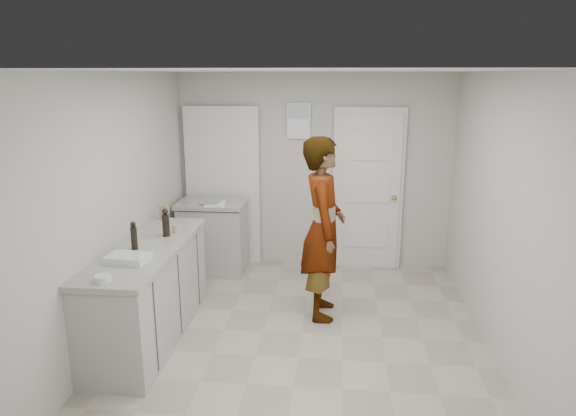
# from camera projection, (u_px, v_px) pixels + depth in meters

# --- Properties ---
(ground) EXTENTS (4.00, 4.00, 0.00)m
(ground) POSITION_uv_depth(u_px,v_px,m) (302.00, 334.00, 5.04)
(ground) COLOR #A29888
(ground) RESTS_ON ground
(room_shell) EXTENTS (4.00, 4.00, 4.00)m
(room_shell) POSITION_uv_depth(u_px,v_px,m) (300.00, 189.00, 6.68)
(room_shell) COLOR beige
(room_shell) RESTS_ON ground
(main_counter) EXTENTS (0.64, 1.96, 0.93)m
(main_counter) POSITION_uv_depth(u_px,v_px,m) (149.00, 296.00, 4.88)
(main_counter) COLOR #B1B1AD
(main_counter) RESTS_ON ground
(side_counter) EXTENTS (0.84, 0.61, 0.93)m
(side_counter) POSITION_uv_depth(u_px,v_px,m) (213.00, 239.00, 6.55)
(side_counter) COLOR #B1B1AD
(side_counter) RESTS_ON ground
(person) EXTENTS (0.50, 0.72, 1.89)m
(person) POSITION_uv_depth(u_px,v_px,m) (323.00, 229.00, 5.23)
(person) COLOR silver
(person) RESTS_ON ground
(cake_mix_box) EXTENTS (0.11, 0.07, 0.16)m
(cake_mix_box) POSITION_uv_depth(u_px,v_px,m) (164.00, 212.00, 5.61)
(cake_mix_box) COLOR #9C7E4E
(cake_mix_box) RESTS_ON main_counter
(spice_jar) EXTENTS (0.05, 0.05, 0.08)m
(spice_jar) POSITION_uv_depth(u_px,v_px,m) (175.00, 229.00, 5.15)
(spice_jar) COLOR tan
(spice_jar) RESTS_ON main_counter
(oil_cruet_a) EXTENTS (0.07, 0.07, 0.28)m
(oil_cruet_a) POSITION_uv_depth(u_px,v_px,m) (166.00, 223.00, 5.02)
(oil_cruet_a) COLOR black
(oil_cruet_a) RESTS_ON main_counter
(oil_cruet_b) EXTENTS (0.06, 0.06, 0.26)m
(oil_cruet_b) POSITION_uv_depth(u_px,v_px,m) (134.00, 236.00, 4.64)
(oil_cruet_b) COLOR black
(oil_cruet_b) RESTS_ON main_counter
(baking_dish) EXTENTS (0.36, 0.27, 0.06)m
(baking_dish) POSITION_uv_depth(u_px,v_px,m) (128.00, 258.00, 4.36)
(baking_dish) COLOR silver
(baking_dish) RESTS_ON main_counter
(egg_bowl) EXTENTS (0.13, 0.13, 0.05)m
(egg_bowl) POSITION_uv_depth(u_px,v_px,m) (103.00, 278.00, 3.94)
(egg_bowl) COLOR silver
(egg_bowl) RESTS_ON main_counter
(papers) EXTENTS (0.30, 0.36, 0.01)m
(papers) POSITION_uv_depth(u_px,v_px,m) (215.00, 204.00, 6.30)
(papers) COLOR white
(papers) RESTS_ON side_counter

